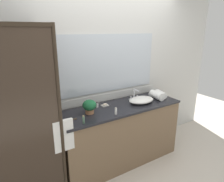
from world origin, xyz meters
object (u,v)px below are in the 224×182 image
Objects in this scene: amenity_bottle_shampoo at (84,120)px; rolled_towel_near_edge at (161,94)px; sink_basin at (141,100)px; potted_plant at (89,106)px; faucet at (134,96)px; soap_dish at (105,105)px; amenity_bottle_body_wash at (116,111)px; amenity_bottle_lotion at (97,105)px; rolled_towel_middle at (157,95)px.

amenity_bottle_shampoo is 1.44m from rolled_towel_near_edge.
potted_plant reaches higher than sink_basin.
faucet reaches higher than soap_dish.
potted_plant reaches higher than soap_dish.
potted_plant is at bearing 142.45° from amenity_bottle_body_wash.
soap_dish is (-0.52, 0.17, -0.03)m from sink_basin.
faucet is 2.33× the size of amenity_bottle_lotion.
rolled_towel_middle is at bearing -10.93° from amenity_bottle_lotion.
potted_plant is 1.25m from rolled_towel_near_edge.
faucet is 0.83m from potted_plant.
faucet is (0.00, 0.17, 0.01)m from sink_basin.
faucet is 0.93× the size of potted_plant.
sink_basin is 1.76× the size of rolled_towel_near_edge.
amenity_bottle_shampoo is 0.41× the size of rolled_towel_middle.
amenity_bottle_shampoo is at bearing -144.13° from soap_dish.
rolled_towel_middle is (0.31, -0.17, 0.00)m from faucet.
faucet reaches higher than amenity_bottle_lotion.
amenity_bottle_shampoo is (-0.48, -0.35, 0.03)m from soap_dish.
rolled_towel_near_edge is (0.98, 0.19, 0.01)m from amenity_bottle_body_wash.
potted_plant is at bearing -142.79° from amenity_bottle_lotion.
soap_dish is at bearing 22.85° from potted_plant.
rolled_towel_middle is (1.13, -0.04, -0.04)m from potted_plant.
amenity_bottle_body_wash is (-0.56, -0.16, 0.00)m from sink_basin.
soap_dish is 1.37× the size of amenity_bottle_lotion.
faucet is at bearing 8.41° from potted_plant.
amenity_bottle_lotion is (-0.64, 0.19, -0.01)m from sink_basin.
amenity_bottle_shampoo is at bearing -172.20° from rolled_towel_middle.
sink_basin is 1.02m from amenity_bottle_shampoo.
rolled_towel_middle reaches higher than amenity_bottle_lotion.
potted_plant reaches higher than rolled_towel_middle.
faucet is 0.35m from rolled_towel_middle.
amenity_bottle_shampoo is 0.52m from amenity_bottle_lotion.
faucet is at bearing 151.98° from rolled_towel_middle.
soap_dish is at bearing 161.86° from sink_basin.
rolled_towel_middle is at bearing 0.32° from sink_basin.
potted_plant is 1.83× the size of soap_dish.
sink_basin reaches higher than amenity_bottle_lotion.
rolled_towel_near_edge is at bearing -18.07° from faucet.
sink_basin is 0.55m from soap_dish.
faucet is 0.65m from amenity_bottle_body_wash.
potted_plant is 0.24m from amenity_bottle_lotion.
sink_basin is 0.31m from rolled_towel_middle.
potted_plant reaches higher than amenity_bottle_lotion.
amenity_bottle_shampoo is 1.33m from rolled_towel_middle.
rolled_towel_middle is at bearing 7.80° from amenity_bottle_shampoo.
potted_plant reaches higher than amenity_bottle_shampoo.
faucet is 0.64m from amenity_bottle_lotion.
rolled_towel_middle is (0.95, -0.18, 0.03)m from amenity_bottle_lotion.
rolled_towel_middle is at bearing 10.64° from amenity_bottle_body_wash.
sink_basin is at bearing -175.94° from rolled_towel_near_edge.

